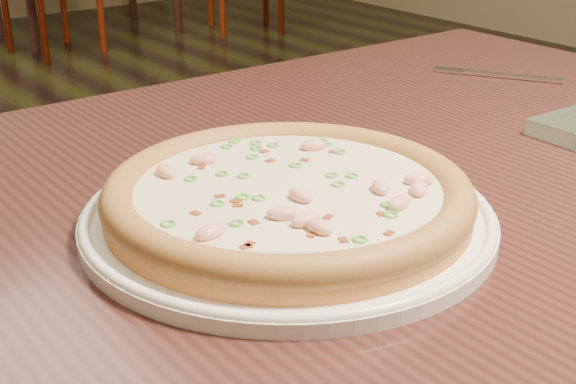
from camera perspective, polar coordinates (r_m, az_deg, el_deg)
hero_table at (r=0.82m, az=4.64°, el=-5.22°), size 1.20×0.80×0.75m
plate at (r=0.66m, az=0.00°, el=-1.69°), size 0.34×0.34×0.02m
pizza at (r=0.66m, az=0.01°, el=-0.24°), size 0.30×0.30×0.03m
fork at (r=1.15m, az=14.95°, el=8.05°), size 0.10×0.16×0.00m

